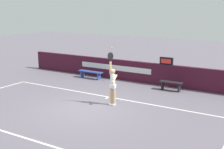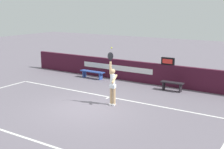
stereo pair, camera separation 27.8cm
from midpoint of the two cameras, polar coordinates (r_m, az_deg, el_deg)
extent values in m
plane|color=slate|center=(13.23, -5.54, -6.37)|extent=(60.00, 60.00, 0.00)
cube|color=white|center=(14.73, -1.12, -4.31)|extent=(11.90, 0.10, 0.00)
cube|color=white|center=(10.80, -17.05, -11.41)|extent=(11.90, 0.10, 0.00)
cube|color=white|center=(14.60, -1.44, -4.45)|extent=(0.10, 0.30, 0.00)
cube|color=#3D1123|center=(17.52, 4.94, 0.46)|extent=(16.04, 0.22, 1.21)
cube|color=silver|center=(18.19, 0.02, 1.31)|extent=(4.84, 0.01, 0.32)
cube|color=black|center=(16.75, 9.84, 2.55)|extent=(0.74, 0.14, 0.40)
cube|color=red|center=(16.68, 9.75, 2.52)|extent=(0.58, 0.01, 0.25)
cylinder|color=tan|center=(13.43, -0.17, -4.15)|extent=(0.12, 0.12, 0.83)
cylinder|color=tan|center=(13.49, -0.74, -4.08)|extent=(0.12, 0.12, 0.83)
cube|color=white|center=(13.53, -0.20, -5.72)|extent=(0.13, 0.25, 0.07)
cube|color=white|center=(13.59, -0.77, -5.64)|extent=(0.13, 0.25, 0.07)
cylinder|color=white|center=(13.27, -0.46, -1.18)|extent=(0.22, 0.22, 0.59)
cube|color=white|center=(13.33, -0.46, -2.24)|extent=(0.27, 0.23, 0.16)
sphere|color=tan|center=(13.17, -0.46, 0.62)|extent=(0.22, 0.22, 0.22)
cylinder|color=tan|center=(13.19, -0.90, 1.28)|extent=(0.11, 0.11, 0.55)
cylinder|color=tan|center=(13.15, -0.13, -0.86)|extent=(0.15, 0.48, 0.35)
ellipsoid|color=black|center=(13.10, -0.91, 3.54)|extent=(0.32, 0.07, 0.37)
cylinder|color=black|center=(13.13, -0.90, 2.72)|extent=(0.03, 0.03, 0.18)
sphere|color=#D1E232|center=(12.87, -0.70, 5.08)|extent=(0.07, 0.07, 0.07)
cube|color=#2C4795|center=(18.48, -4.54, 0.54)|extent=(1.66, 0.38, 0.05)
cube|color=#2C4795|center=(18.90, -6.07, 0.12)|extent=(0.06, 0.32, 0.43)
cube|color=#2C4795|center=(18.17, -2.93, -0.34)|extent=(0.06, 0.32, 0.43)
cube|color=black|center=(16.01, 10.68, -1.46)|extent=(1.21, 0.38, 0.05)
cube|color=black|center=(16.21, 9.12, -2.04)|extent=(0.07, 0.32, 0.45)
cube|color=black|center=(15.93, 12.19, -2.44)|extent=(0.07, 0.32, 0.45)
camera|label=1|loc=(0.14, -90.60, -0.14)|focal=48.08mm
camera|label=2|loc=(0.14, 89.40, 0.14)|focal=48.08mm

